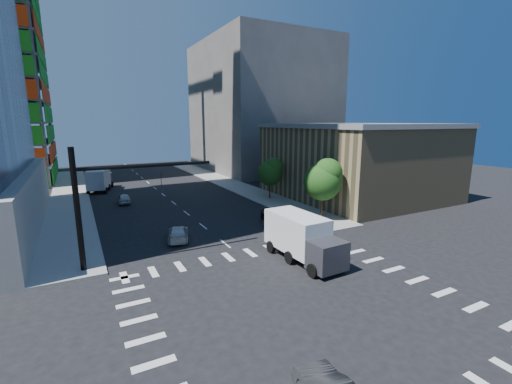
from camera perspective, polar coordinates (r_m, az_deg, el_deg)
ground at (r=21.86m, az=7.83°, el=-18.20°), size 160.00×160.00×0.00m
road_markings at (r=21.86m, az=7.83°, el=-18.19°), size 20.00×20.00×0.01m
sidewalk_ne at (r=61.12m, az=-4.57°, el=1.46°), size 5.00×60.00×0.15m
sidewalk_nw at (r=56.31m, az=-28.60°, el=-0.82°), size 5.00×60.00×0.15m
commercial_building at (r=52.31m, az=16.29°, el=5.11°), size 20.50×22.50×10.60m
bg_building_ne at (r=80.08m, az=0.68°, el=13.90°), size 24.00×30.00×28.00m
signal_mast_nw at (r=27.32m, az=-24.65°, el=-0.72°), size 10.20×0.40×9.00m
tree_south at (r=38.22m, az=11.29°, el=2.15°), size 4.16×4.16×6.82m
tree_north at (r=48.25m, az=2.52°, el=3.46°), size 3.54×3.52×5.78m
car_nb_far at (r=37.10m, az=3.27°, el=-4.14°), size 4.25×6.02×1.52m
car_sb_near at (r=32.96m, az=-12.82°, el=-6.68°), size 3.01×4.77×1.29m
car_sb_mid at (r=49.55m, az=-21.10°, el=-1.01°), size 1.91×3.99×1.32m
box_truck_near at (r=27.32m, az=8.16°, el=-8.28°), size 3.16×6.92×3.58m
box_truck_far at (r=60.25m, az=-24.53°, el=1.71°), size 4.46×7.19×3.51m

